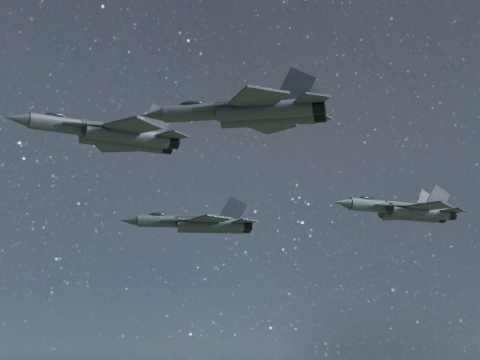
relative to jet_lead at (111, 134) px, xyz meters
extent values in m
cylinder|color=#333940|center=(-3.92, -0.76, 0.21)|extent=(7.18, 2.79, 1.48)
cone|color=#333940|center=(-8.39, -1.62, 0.21)|extent=(2.49, 1.74, 1.33)
ellipsoid|color=black|center=(-5.04, -0.97, 0.92)|extent=(2.41, 1.41, 0.73)
cube|color=#333940|center=(0.93, 0.18, 0.17)|extent=(7.91, 2.88, 1.23)
cylinder|color=#333940|center=(1.48, -0.68, -0.26)|extent=(8.11, 2.97, 1.48)
cylinder|color=#333940|center=(1.12, 1.18, -0.26)|extent=(8.11, 2.97, 1.48)
cylinder|color=black|center=(5.76, 0.15, -0.26)|extent=(1.47, 1.58, 1.37)
cylinder|color=black|center=(5.40, 2.01, -0.26)|extent=(1.47, 1.58, 1.37)
cube|color=#333940|center=(-2.00, -1.69, 0.10)|extent=(4.94, 1.05, 0.11)
cube|color=#333940|center=(-2.49, 0.82, 0.10)|extent=(4.97, 2.81, 0.11)
cube|color=#333940|center=(1.72, -2.95, -0.07)|extent=(5.42, 5.44, 0.19)
cube|color=#333940|center=(0.50, 3.38, -0.07)|extent=(4.83, 5.10, 0.19)
cube|color=#333940|center=(5.63, -1.13, -0.07)|extent=(3.20, 3.22, 0.14)
cube|color=#333940|center=(4.80, 3.15, -0.07)|extent=(2.84, 2.96, 0.14)
cube|color=#333940|center=(4.23, -0.39, 1.54)|extent=(3.30, 0.58, 3.38)
cube|color=#333940|center=(3.77, 1.94, 1.54)|extent=(3.22, 1.04, 3.38)
cylinder|color=#333940|center=(9.83, 29.29, -2.58)|extent=(8.13, 3.00, 1.68)
cone|color=#333940|center=(4.74, 30.16, -2.58)|extent=(2.80, 1.92, 1.51)
ellipsoid|color=black|center=(8.56, 29.51, -1.77)|extent=(2.72, 1.55, 0.83)
cube|color=#333940|center=(15.35, 28.34, -2.63)|extent=(8.97, 3.09, 1.40)
cylinder|color=#333940|center=(15.59, 27.21, -3.12)|extent=(9.19, 3.19, 1.68)
cylinder|color=#333940|center=(15.95, 29.33, -3.12)|extent=(9.19, 3.19, 1.68)
cylinder|color=black|center=(20.47, 26.37, -3.12)|extent=(1.64, 1.76, 1.55)
cylinder|color=black|center=(20.83, 28.49, -3.12)|extent=(1.64, 1.76, 1.55)
cube|color=#333940|center=(11.50, 27.53, -2.71)|extent=(5.65, 3.09, 0.13)
cube|color=#333940|center=(11.99, 30.39, -2.71)|extent=(5.62, 1.31, 0.13)
cube|color=#333940|center=(14.94, 24.70, -2.90)|extent=(5.54, 5.83, 0.22)
cube|color=#333940|center=(16.18, 31.91, -2.90)|extent=(6.13, 6.17, 0.22)
cube|color=#333940|center=(19.81, 25.06, -2.90)|extent=(3.25, 3.38, 0.16)
cube|color=#333940|center=(20.65, 29.94, -2.90)|extent=(3.62, 3.65, 0.16)
cube|color=#333940|center=(18.62, 26.41, -1.07)|extent=(3.66, 1.10, 3.83)
cube|color=#333940|center=(19.08, 29.06, -1.07)|extent=(3.75, 0.64, 3.83)
cylinder|color=#333940|center=(6.70, -11.03, -1.08)|extent=(6.62, 4.00, 1.40)
cone|color=#333940|center=(2.78, -9.26, -1.08)|extent=(2.48, 2.03, 1.26)
ellipsoid|color=black|center=(5.72, -10.58, -0.41)|extent=(2.33, 1.74, 0.69)
cube|color=#333940|center=(10.95, -12.94, -1.13)|extent=(7.25, 4.25, 1.17)
cylinder|color=#333940|center=(10.91, -13.91, -1.53)|extent=(7.44, 4.37, 1.40)
cylinder|color=#333940|center=(11.65, -12.27, -1.53)|extent=(7.44, 4.37, 1.40)
cylinder|color=black|center=(14.67, -15.60, -1.53)|extent=(1.59, 1.66, 1.29)
cylinder|color=black|center=(15.40, -13.97, -1.53)|extent=(1.59, 1.66, 1.29)
cube|color=#333940|center=(7.67, -12.79, -1.19)|extent=(4.37, 3.50, 0.11)
cube|color=#333940|center=(8.67, -10.59, -1.19)|extent=(4.76, 2.03, 0.11)
cube|color=#333940|center=(9.86, -15.79, -1.35)|extent=(3.89, 4.28, 0.18)
cube|color=#333940|center=(12.37, -10.24, -1.35)|extent=(5.10, 4.97, 0.18)
cube|color=#333940|center=(13.86, -16.52, -1.35)|extent=(2.27, 2.44, 0.13)
cube|color=#333940|center=(15.56, -12.76, -1.35)|extent=(3.02, 2.98, 0.13)
cube|color=#333940|center=(13.19, -15.18, 0.17)|extent=(2.79, 1.64, 3.19)
cube|color=#333940|center=(14.11, -13.14, 0.17)|extent=(2.99, 1.18, 3.19)
cylinder|color=#333940|center=(33.18, 12.44, -2.60)|extent=(7.52, 2.43, 1.56)
cone|color=#333940|center=(28.42, 11.87, -2.60)|extent=(2.55, 1.68, 1.40)
ellipsoid|color=black|center=(31.99, 12.30, -1.85)|extent=(2.49, 1.33, 0.77)
cube|color=#333940|center=(38.34, 13.06, -2.65)|extent=(8.31, 2.47, 1.30)
cylinder|color=#333940|center=(38.86, 12.12, -3.10)|extent=(8.52, 2.55, 1.56)
cylinder|color=#333940|center=(38.62, 14.10, -3.10)|extent=(8.52, 2.55, 1.56)
cylinder|color=black|center=(43.42, 12.67, -3.10)|extent=(1.46, 1.58, 1.44)
cylinder|color=black|center=(43.18, 14.65, -3.10)|extent=(1.46, 1.58, 1.44)
cube|color=#333940|center=(35.13, 11.32, -2.72)|extent=(5.26, 1.47, 0.12)
cube|color=#333940|center=(34.81, 13.99, -2.72)|extent=(5.28, 2.64, 0.12)
cube|color=#333940|center=(38.95, 9.71, -2.90)|extent=(5.65, 5.73, 0.20)
cube|color=#333940|center=(38.13, 16.46, -2.90)|extent=(5.26, 5.50, 0.20)
cube|color=#333940|center=(43.18, 11.33, -2.90)|extent=(3.34, 3.38, 0.15)
cube|color=#333940|center=(42.63, 15.89, -2.90)|extent=(3.09, 3.20, 0.15)
cube|color=#333940|center=(41.76, 12.22, -1.21)|extent=(3.48, 0.55, 3.56)
cube|color=#333940|center=(41.46, 14.70, -1.21)|extent=(3.43, 0.85, 3.56)
camera|label=1|loc=(-3.47, -61.12, -19.69)|focal=50.00mm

